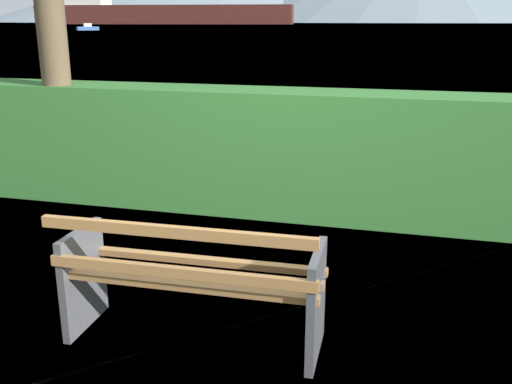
{
  "coord_description": "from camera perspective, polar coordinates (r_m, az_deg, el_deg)",
  "views": [
    {
      "loc": [
        1.23,
        -3.08,
        1.96
      ],
      "look_at": [
        0.0,
        1.46,
        0.55
      ],
      "focal_mm": 40.47,
      "sensor_mm": 36.0,
      "label": 1
    }
  ],
  "objects": [
    {
      "name": "hedge_row",
      "position": [
        5.99,
        2.92,
        3.9
      ],
      "size": [
        7.73,
        0.71,
        1.28
      ],
      "primitive_type": "cube",
      "color": "#387A33",
      "rests_on": "ground_plane"
    },
    {
      "name": "fishing_boat_near",
      "position": [
        119.53,
        -16.3,
        15.31
      ],
      "size": [
        3.96,
        3.83,
        1.33
      ],
      "color": "#335693",
      "rests_on": "water_surface"
    },
    {
      "name": "ground_plane",
      "position": [
        3.85,
        -5.88,
        -14.04
      ],
      "size": [
        1400.0,
        1400.0,
        0.0
      ],
      "primitive_type": "plane",
      "color": "olive"
    },
    {
      "name": "water_surface",
      "position": [
        310.8,
        15.5,
        15.72
      ],
      "size": [
        620.0,
        620.0,
        0.0
      ],
      "primitive_type": "plane",
      "color": "slate",
      "rests_on": "ground_plane"
    },
    {
      "name": "park_bench",
      "position": [
        3.6,
        -6.38,
        -8.7
      ],
      "size": [
        1.63,
        0.62,
        0.87
      ],
      "color": "#A0703F",
      "rests_on": "ground_plane"
    },
    {
      "name": "cargo_ship_large",
      "position": [
        283.62,
        -11.0,
        17.45
      ],
      "size": [
        119.7,
        31.16,
        26.05
      ],
      "color": "#471E19",
      "rests_on": "water_surface"
    }
  ]
}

